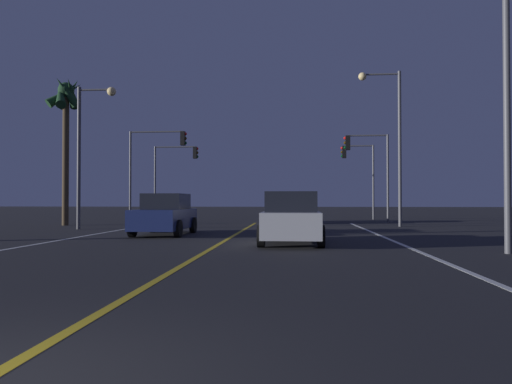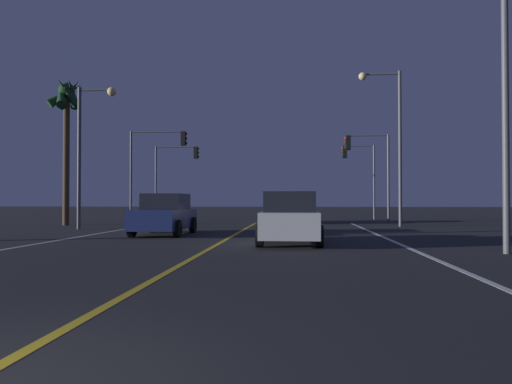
# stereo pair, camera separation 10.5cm
# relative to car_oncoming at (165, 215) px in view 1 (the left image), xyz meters

# --- Properties ---
(lane_edge_right) EXTENTS (0.16, 32.79, 0.01)m
(lane_edge_right) POSITION_rel_car_oncoming_xyz_m (8.79, -6.00, -0.82)
(lane_edge_right) COLOR silver
(lane_edge_right) RESTS_ON ground
(lane_edge_left) EXTENTS (0.16, 32.79, 0.01)m
(lane_edge_left) POSITION_rel_car_oncoming_xyz_m (-2.98, -6.00, -0.82)
(lane_edge_left) COLOR silver
(lane_edge_left) RESTS_ON ground
(lane_center_divider) EXTENTS (0.16, 32.79, 0.01)m
(lane_center_divider) POSITION_rel_car_oncoming_xyz_m (2.90, -6.00, -0.82)
(lane_center_divider) COLOR gold
(lane_center_divider) RESTS_ON ground
(car_oncoming) EXTENTS (2.02, 4.30, 1.70)m
(car_oncoming) POSITION_rel_car_oncoming_xyz_m (0.00, 0.00, 0.00)
(car_oncoming) COLOR black
(car_oncoming) RESTS_ON ground
(car_lead_same_lane) EXTENTS (2.02, 4.30, 1.70)m
(car_lead_same_lane) POSITION_rel_car_oncoming_xyz_m (5.24, -3.68, 0.00)
(car_lead_same_lane) COLOR black
(car_lead_same_lane) RESTS_ON ground
(car_ahead_far) EXTENTS (2.02, 4.30, 1.70)m
(car_ahead_far) POSITION_rel_car_oncoming_xyz_m (5.47, 10.65, 0.00)
(car_ahead_far) COLOR black
(car_ahead_far) RESTS_ON ground
(traffic_light_near_right) EXTENTS (2.79, 0.36, 5.54)m
(traffic_light_near_right) POSITION_rel_car_oncoming_xyz_m (9.87, 10.90, 3.27)
(traffic_light_near_right) COLOR #4C4C51
(traffic_light_near_right) RESTS_ON ground
(traffic_light_near_left) EXTENTS (3.81, 0.36, 5.93)m
(traffic_light_near_left) POSITION_rel_car_oncoming_xyz_m (-3.59, 10.90, 3.59)
(traffic_light_near_left) COLOR #4C4C51
(traffic_light_near_left) RESTS_ON ground
(traffic_light_far_right) EXTENTS (2.45, 0.36, 5.51)m
(traffic_light_far_right) POSITION_rel_car_oncoming_xyz_m (10.04, 16.40, 3.23)
(traffic_light_far_right) COLOR #4C4C51
(traffic_light_far_right) RESTS_ON ground
(traffic_light_far_left) EXTENTS (3.45, 0.36, 5.55)m
(traffic_light_far_left) POSITION_rel_car_oncoming_xyz_m (-3.73, 16.40, 3.31)
(traffic_light_far_left) COLOR #4C4C51
(traffic_light_far_left) RESTS_ON ground
(street_lamp_right_near) EXTENTS (1.92, 0.44, 8.79)m
(street_lamp_right_near) POSITION_rel_car_oncoming_xyz_m (10.64, -6.13, 4.66)
(street_lamp_right_near) COLOR #4C4C51
(street_lamp_right_near) RESTS_ON ground
(street_lamp_left_mid) EXTENTS (1.95, 0.44, 7.00)m
(street_lamp_left_mid) POSITION_rel_car_oncoming_xyz_m (-4.76, 3.22, 3.69)
(street_lamp_left_mid) COLOR #4C4C51
(street_lamp_left_mid) RESTS_ON ground
(street_lamp_right_far) EXTENTS (2.29, 0.44, 8.44)m
(street_lamp_right_far) POSITION_rel_car_oncoming_xyz_m (10.53, 6.92, 4.50)
(street_lamp_right_far) COLOR #4C4C51
(street_lamp_right_far) RESTS_ON ground
(palm_tree_left_mid) EXTENTS (2.14, 2.26, 8.56)m
(palm_tree_left_mid) POSITION_rel_car_oncoming_xyz_m (-7.64, 6.72, 5.99)
(palm_tree_left_mid) COLOR #473826
(palm_tree_left_mid) RESTS_ON ground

